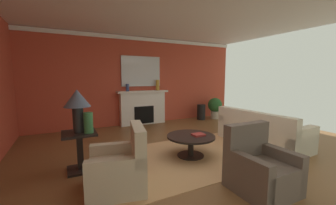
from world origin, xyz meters
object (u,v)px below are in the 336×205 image
(vase_mantel_left, at_px, (127,88))
(vase_on_side_table, at_px, (88,123))
(fireplace, at_px, (143,108))
(armchair_facing_fireplace, at_px, (260,170))
(table_lamp, at_px, (77,102))
(vase_mantel_right, at_px, (158,85))
(coffee_table, at_px, (191,141))
(mantel_mirror, at_px, (141,71))
(sofa, at_px, (260,133))
(potted_plant, at_px, (215,106))
(armchair_near_window, at_px, (120,169))
(side_table, at_px, (80,149))
(vase_tall_corner, at_px, (201,112))

(vase_mantel_left, bearing_deg, vase_on_side_table, -117.34)
(fireplace, bearing_deg, armchair_facing_fireplace, -89.49)
(table_lamp, xyz_separation_m, vase_on_side_table, (0.15, -0.12, -0.35))
(vase_on_side_table, height_order, vase_mantel_right, vase_mantel_right)
(coffee_table, height_order, vase_mantel_right, vase_mantel_right)
(mantel_mirror, bearing_deg, sofa, -62.98)
(sofa, height_order, potted_plant, sofa)
(armchair_near_window, relative_size, vase_mantel_left, 3.88)
(vase_on_side_table, bearing_deg, side_table, 141.34)
(mantel_mirror, bearing_deg, vase_mantel_left, -162.82)
(fireplace, relative_size, armchair_facing_fireplace, 1.89)
(mantel_mirror, xyz_separation_m, armchair_near_window, (-1.78, -3.99, -1.54))
(table_lamp, distance_m, vase_tall_corner, 5.34)
(table_lamp, bearing_deg, vase_mantel_right, 45.86)
(coffee_table, bearing_deg, armchair_facing_fireplace, -83.06)
(vase_tall_corner, relative_size, potted_plant, 0.71)
(fireplace, distance_m, mantel_mirror, 1.30)
(armchair_facing_fireplace, height_order, vase_on_side_table, vase_on_side_table)
(mantel_mirror, xyz_separation_m, vase_tall_corner, (2.29, -0.42, -1.55))
(mantel_mirror, relative_size, table_lamp, 1.87)
(armchair_near_window, height_order, vase_on_side_table, vase_on_side_table)
(table_lamp, xyz_separation_m, potted_plant, (5.15, 2.55, -0.73))
(side_table, bearing_deg, sofa, -6.62)
(armchair_facing_fireplace, relative_size, vase_on_side_table, 2.66)
(table_lamp, relative_size, vase_mantel_left, 3.04)
(fireplace, xyz_separation_m, armchair_near_window, (-1.78, -3.86, -0.25))
(sofa, relative_size, vase_mantel_right, 5.75)
(vase_mantel_left, bearing_deg, table_lamp, -120.55)
(fireplace, xyz_separation_m, armchair_facing_fireplace, (0.04, -4.83, -0.25))
(coffee_table, distance_m, vase_tall_corner, 3.85)
(side_table, height_order, vase_on_side_table, vase_on_side_table)
(vase_mantel_left, distance_m, potted_plant, 3.55)
(coffee_table, xyz_separation_m, table_lamp, (-2.11, 0.33, 0.89))
(sofa, xyz_separation_m, coffee_table, (-1.95, 0.14, 0.04))
(sofa, bearing_deg, vase_tall_corner, 81.07)
(vase_on_side_table, bearing_deg, mantel_mirror, 56.49)
(vase_on_side_table, bearing_deg, armchair_near_window, -68.05)
(coffee_table, bearing_deg, sofa, -4.05)
(coffee_table, relative_size, vase_mantel_right, 2.68)
(mantel_mirror, distance_m, table_lamp, 3.86)
(mantel_mirror, distance_m, coffee_table, 3.72)
(vase_tall_corner, bearing_deg, side_table, -149.84)
(armchair_facing_fireplace, xyz_separation_m, coffee_table, (-0.19, 1.55, 0.03))
(vase_on_side_table, bearing_deg, coffee_table, -6.22)
(armchair_facing_fireplace, bearing_deg, vase_on_side_table, 140.65)
(mantel_mirror, bearing_deg, armchair_near_window, -114.12)
(armchair_facing_fireplace, relative_size, vase_mantel_left, 3.85)
(armchair_facing_fireplace, xyz_separation_m, table_lamp, (-2.30, 1.88, 0.92))
(coffee_table, bearing_deg, fireplace, 87.45)
(sofa, bearing_deg, fireplace, 117.83)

